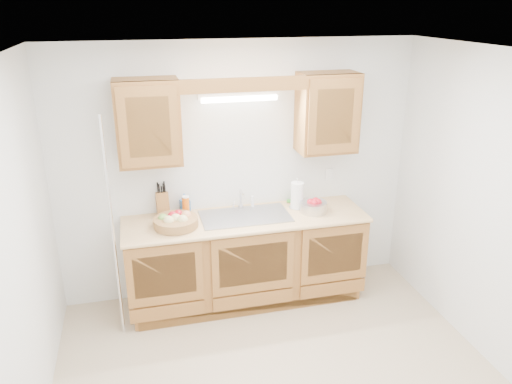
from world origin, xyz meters
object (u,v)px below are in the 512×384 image
object	(u,v)px
paper_towel	(297,196)
fruit_basket	(176,221)
knife_block	(162,203)
apple_bowl	(314,206)

from	to	relation	value
paper_towel	fruit_basket	bearing A→B (deg)	-172.97
fruit_basket	knife_block	distance (m)	0.32
fruit_basket	apple_bowl	bearing A→B (deg)	0.87
paper_towel	apple_bowl	distance (m)	0.19
knife_block	paper_towel	distance (m)	1.30
apple_bowl	fruit_basket	bearing A→B (deg)	-179.13
fruit_basket	apple_bowl	world-z (taller)	apple_bowl
knife_block	paper_towel	world-z (taller)	knife_block
apple_bowl	knife_block	bearing A→B (deg)	169.05
fruit_basket	apple_bowl	distance (m)	1.33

